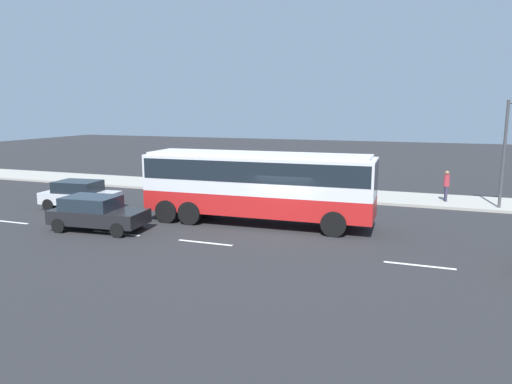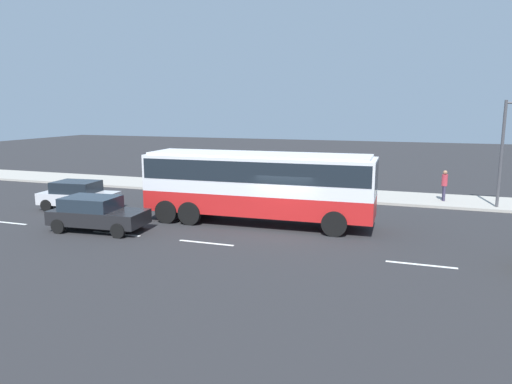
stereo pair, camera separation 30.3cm
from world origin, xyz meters
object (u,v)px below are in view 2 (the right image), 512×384
object	(u,v)px
pedestrian_near_curb	(444,183)
street_lamp	(506,146)
car_silver_hatch	(78,195)
coach_bus	(258,180)
car_black_sedan	(97,213)
pedestrian_at_crossing	(355,184)

from	to	relation	value
pedestrian_near_curb	street_lamp	size ratio (longest dim) A/B	0.31
car_silver_hatch	coach_bus	bearing A→B (deg)	-4.40
car_black_sedan	car_silver_hatch	distance (m)	5.12
coach_bus	pedestrian_at_crossing	size ratio (longest dim) A/B	7.08
car_black_sedan	pedestrian_at_crossing	distance (m)	14.64
coach_bus	pedestrian_near_curb	size ratio (longest dim) A/B	6.15
coach_bus	street_lamp	distance (m)	13.50
car_silver_hatch	pedestrian_near_curb	size ratio (longest dim) A/B	2.40
pedestrian_at_crossing	street_lamp	size ratio (longest dim) A/B	0.27
pedestrian_near_curb	street_lamp	xyz separation A→B (m)	(2.84, -0.86, 2.29)
coach_bus	street_lamp	world-z (taller)	street_lamp
coach_bus	car_black_sedan	world-z (taller)	coach_bus
pedestrian_near_curb	pedestrian_at_crossing	size ratio (longest dim) A/B	1.15
car_silver_hatch	pedestrian_at_crossing	size ratio (longest dim) A/B	2.76
car_black_sedan	pedestrian_near_curb	bearing A→B (deg)	33.61
coach_bus	car_silver_hatch	world-z (taller)	coach_bus
pedestrian_at_crossing	pedestrian_near_curb	bearing A→B (deg)	17.97
car_silver_hatch	street_lamp	world-z (taller)	street_lamp
car_silver_hatch	pedestrian_at_crossing	world-z (taller)	pedestrian_at_crossing
coach_bus	street_lamp	size ratio (longest dim) A/B	1.91
car_black_sedan	car_silver_hatch	xyz separation A→B (m)	(-3.81, 3.41, 0.00)
coach_bus	pedestrian_near_curb	xyz separation A→B (m)	(8.53, 8.02, -0.90)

